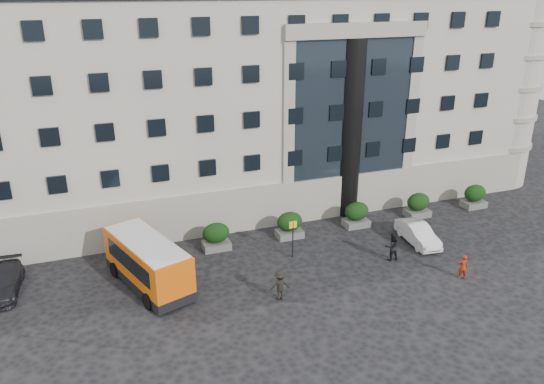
# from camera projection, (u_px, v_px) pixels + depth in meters

# --- Properties ---
(ground) EXTENTS (120.00, 120.00, 0.00)m
(ground) POSITION_uv_depth(u_px,v_px,m) (231.00, 317.00, 27.96)
(ground) COLOR black
(ground) RESTS_ON ground
(civic_building) EXTENTS (44.00, 24.00, 18.00)m
(civic_building) POSITION_uv_depth(u_px,v_px,m) (226.00, 76.00, 45.82)
(civic_building) COLOR #A39D90
(civic_building) RESTS_ON ground
(entrance_column) EXTENTS (1.80, 1.80, 13.00)m
(entrance_column) POSITION_uv_depth(u_px,v_px,m) (349.00, 130.00, 38.41)
(entrance_column) COLOR black
(entrance_column) RESTS_ON ground
(hedge_a) EXTENTS (1.80, 1.26, 1.84)m
(hedge_a) POSITION_uv_depth(u_px,v_px,m) (135.00, 249.00, 33.17)
(hedge_a) COLOR #565653
(hedge_a) RESTS_ON ground
(hedge_b) EXTENTS (1.80, 1.26, 1.84)m
(hedge_b) POSITION_uv_depth(u_px,v_px,m) (216.00, 236.00, 34.82)
(hedge_b) COLOR #565653
(hedge_b) RESTS_ON ground
(hedge_c) EXTENTS (1.80, 1.26, 1.84)m
(hedge_c) POSITION_uv_depth(u_px,v_px,m) (290.00, 225.00, 36.48)
(hedge_c) COLOR #565653
(hedge_c) RESTS_ON ground
(hedge_d) EXTENTS (1.80, 1.26, 1.84)m
(hedge_d) POSITION_uv_depth(u_px,v_px,m) (357.00, 214.00, 38.13)
(hedge_d) COLOR #565653
(hedge_d) RESTS_ON ground
(hedge_e) EXTENTS (1.80, 1.26, 1.84)m
(hedge_e) POSITION_uv_depth(u_px,v_px,m) (418.00, 205.00, 39.78)
(hedge_e) COLOR #565653
(hedge_e) RESTS_ON ground
(hedge_f) EXTENTS (1.80, 1.26, 1.84)m
(hedge_f) POSITION_uv_depth(u_px,v_px,m) (475.00, 196.00, 41.43)
(hedge_f) COLOR #565653
(hedge_f) RESTS_ON ground
(bus_stop_sign) EXTENTS (0.50, 0.08, 2.52)m
(bus_stop_sign) POSITION_uv_depth(u_px,v_px,m) (293.00, 233.00, 33.45)
(bus_stop_sign) COLOR #262628
(bus_stop_sign) RESTS_ON ground
(minibus) EXTENTS (4.44, 7.22, 2.85)m
(minibus) POSITION_uv_depth(u_px,v_px,m) (148.00, 261.00, 30.37)
(minibus) COLOR #E0590A
(minibus) RESTS_ON ground
(red_truck) EXTENTS (3.21, 6.02, 3.11)m
(red_truck) POSITION_uv_depth(u_px,v_px,m) (3.00, 218.00, 35.96)
(red_truck) COLOR maroon
(red_truck) RESTS_ON ground
(parked_car_c) EXTENTS (2.18, 4.61, 1.30)m
(parked_car_c) POSITION_uv_depth(u_px,v_px,m) (3.00, 282.00, 29.94)
(parked_car_c) COLOR black
(parked_car_c) RESTS_ON ground
(white_taxi) EXTENTS (1.72, 4.18, 1.35)m
(white_taxi) POSITION_uv_depth(u_px,v_px,m) (418.00, 234.00, 35.75)
(white_taxi) COLOR silver
(white_taxi) RESTS_ON ground
(pedestrian_a) EXTENTS (0.67, 0.56, 1.55)m
(pedestrian_a) POSITION_uv_depth(u_px,v_px,m) (463.00, 267.00, 31.35)
(pedestrian_a) COLOR maroon
(pedestrian_a) RESTS_ON ground
(pedestrian_b) EXTENTS (0.97, 0.79, 1.87)m
(pedestrian_b) POSITION_uv_depth(u_px,v_px,m) (392.00, 247.00, 33.43)
(pedestrian_b) COLOR black
(pedestrian_b) RESTS_ON ground
(pedestrian_c) EXTENTS (1.17, 0.71, 1.76)m
(pedestrian_c) POSITION_uv_depth(u_px,v_px,m) (280.00, 285.00, 29.22)
(pedestrian_c) COLOR black
(pedestrian_c) RESTS_ON ground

